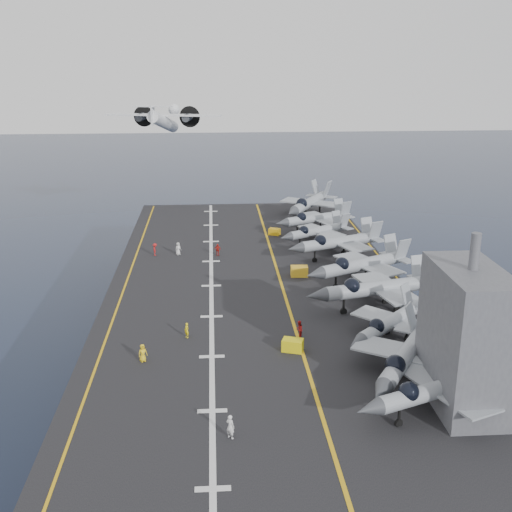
{
  "coord_description": "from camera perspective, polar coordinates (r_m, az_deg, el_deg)",
  "views": [
    {
      "loc": [
        -5.59,
        -77.01,
        38.96
      ],
      "look_at": [
        0.0,
        4.0,
        13.0
      ],
      "focal_mm": 45.0,
      "sensor_mm": 36.0,
      "label": 1
    }
  ],
  "objects": [
    {
      "name": "ground",
      "position": [
        86.49,
        0.18,
        -9.05
      ],
      "size": [
        500.0,
        500.0,
        0.0
      ],
      "primitive_type": "plane",
      "color": "#142135",
      "rests_on": "ground"
    },
    {
      "name": "hull",
      "position": [
        84.35,
        0.19,
        -6.01
      ],
      "size": [
        36.0,
        90.0,
        10.0
      ],
      "primitive_type": "cube",
      "color": "#56595E",
      "rests_on": "ground"
    },
    {
      "name": "flight_deck",
      "position": [
        82.4,
        0.19,
        -2.7
      ],
      "size": [
        38.0,
        92.0,
        0.4
      ],
      "primitive_type": "cube",
      "color": "black",
      "rests_on": "hull"
    },
    {
      "name": "foul_line",
      "position": [
        82.58,
        2.27,
        -2.51
      ],
      "size": [
        0.35,
        90.0,
        0.02
      ],
      "primitive_type": "cube",
      "color": "gold",
      "rests_on": "flight_deck"
    },
    {
      "name": "landing_centerline",
      "position": [
        82.13,
        -3.99,
        -2.65
      ],
      "size": [
        0.5,
        90.0,
        0.02
      ],
      "primitive_type": "cube",
      "color": "silver",
      "rests_on": "flight_deck"
    },
    {
      "name": "deck_edge_port",
      "position": [
        82.92,
        -11.62,
        -2.79
      ],
      "size": [
        0.25,
        90.0,
        0.02
      ],
      "primitive_type": "cube",
      "color": "gold",
      "rests_on": "flight_deck"
    },
    {
      "name": "deck_edge_stbd",
      "position": [
        85.59,
        12.65,
        -2.2
      ],
      "size": [
        0.25,
        90.0,
        0.02
      ],
      "primitive_type": "cube",
      "color": "gold",
      "rests_on": "flight_deck"
    },
    {
      "name": "island_superstructure",
      "position": [
        55.48,
        18.26,
        -5.53
      ],
      "size": [
        5.0,
        10.0,
        15.0
      ],
      "primitive_type": null,
      "color": "#56595E",
      "rests_on": "flight_deck"
    },
    {
      "name": "fighter_jet_0",
      "position": [
        55.3,
        15.97,
        -11.19
      ],
      "size": [
        16.63,
        14.04,
        4.9
      ],
      "primitive_type": null,
      "color": "#9BA1AB",
      "rests_on": "flight_deck"
    },
    {
      "name": "fighter_jet_1",
      "position": [
        59.86,
        13.19,
        -8.47
      ],
      "size": [
        16.5,
        18.05,
        5.22
      ],
      "primitive_type": null,
      "color": "#999FA7",
      "rests_on": "flight_deck"
    },
    {
      "name": "fighter_jet_2",
      "position": [
        67.21,
        11.95,
        -5.65
      ],
      "size": [
        15.84,
        15.86,
        4.67
      ],
      "primitive_type": null,
      "color": "#90979E",
      "rests_on": "flight_deck"
    },
    {
      "name": "fighter_jet_3",
      "position": [
        75.09,
        10.94,
        -2.68
      ],
      "size": [
        18.16,
        14.25,
        5.57
      ],
      "primitive_type": null,
      "color": "#9BA2AB",
      "rests_on": "flight_deck"
    },
    {
      "name": "fighter_jet_4",
      "position": [
        83.23,
        9.5,
        -0.63
      ],
      "size": [
        18.5,
        16.21,
        5.38
      ],
      "primitive_type": null,
      "color": "gray",
      "rests_on": "flight_deck"
    },
    {
      "name": "fighter_jet_5",
      "position": [
        92.93,
        7.47,
        1.34
      ],
      "size": [
        17.5,
        14.72,
        5.17
      ],
      "primitive_type": null,
      "color": "gray",
      "rests_on": "flight_deck"
    },
    {
      "name": "fighter_jet_6",
      "position": [
        99.63,
        5.53,
        2.31
      ],
      "size": [
        15.27,
        13.78,
        4.42
      ],
      "primitive_type": null,
      "color": "#9AA0A9",
      "rests_on": "flight_deck"
    },
    {
      "name": "fighter_jet_7",
      "position": [
        106.59,
        5.46,
        3.44
      ],
      "size": [
        16.33,
        13.96,
        4.79
      ],
      "primitive_type": null,
      "color": "gray",
      "rests_on": "flight_deck"
    },
    {
      "name": "fighter_jet_8",
      "position": [
        115.63,
        4.77,
        4.82
      ],
      "size": [
        17.69,
        19.65,
        5.69
      ],
      "primitive_type": null,
      "color": "#8D959C",
      "rests_on": "flight_deck"
    },
    {
      "name": "tow_cart_a",
      "position": [
        64.66,
        3.28,
        -7.92
      ],
      "size": [
        2.35,
        1.91,
        1.22
      ],
      "primitive_type": null,
      "color": "yellow",
      "rests_on": "flight_deck"
    },
    {
      "name": "tow_cart_b",
      "position": [
        85.46,
        3.87,
        -1.36
      ],
      "size": [
        2.31,
        1.57,
        1.35
      ],
      "primitive_type": null,
      "color": "gold",
      "rests_on": "flight_deck"
    },
    {
      "name": "tow_cart_c",
      "position": [
        104.59,
        1.65,
        2.18
      ],
      "size": [
        2.08,
        1.78,
        1.06
      ],
      "primitive_type": null,
      "color": "#D0990D",
      "rests_on": "flight_deck"
    },
    {
      "name": "crew_0",
      "position": [
        63.31,
        -10.04,
        -8.48
      ],
      "size": [
        1.28,
        1.13,
        1.78
      ],
      "primitive_type": "imported",
      "color": "yellow",
      "rests_on": "flight_deck"
    },
    {
      "name": "crew_1",
      "position": [
        67.67,
        -6.18,
        -6.59
      ],
      "size": [
        1.1,
        1.17,
        1.63
      ],
      "primitive_type": "imported",
      "color": "yellow",
      "rests_on": "flight_deck"
    },
    {
      "name": "crew_3",
      "position": [
        94.95,
        -8.97,
        0.58
      ],
      "size": [
        0.82,
        1.16,
        1.84
      ],
      "primitive_type": "imported",
      "color": "#B21919",
      "rests_on": "flight_deck"
    },
    {
      "name": "crew_4",
      "position": [
        93.9,
        -3.44,
        0.57
      ],
      "size": [
        1.09,
        0.73,
        1.81
      ],
      "primitive_type": "imported",
      "color": "#B01B14",
      "rests_on": "flight_deck"
    },
    {
      "name": "crew_5",
      "position": [
        94.85,
        -6.93,
        0.66
      ],
      "size": [
        1.34,
        1.26,
        1.86
      ],
      "primitive_type": "imported",
      "color": "silver",
      "rests_on": "flight_deck"
    },
    {
      "name": "crew_6",
      "position": [
        51.1,
        -2.29,
        -14.92
      ],
      "size": [
        1.44,
        1.4,
        2.01
      ],
      "primitive_type": "imported",
      "color": "silver",
      "rests_on": "flight_deck"
    },
    {
      "name": "crew_7",
      "position": [
        67.44,
        3.85,
        -6.51
      ],
      "size": [
        1.05,
        1.28,
        1.85
      ],
      "primitive_type": "imported",
      "color": "#B21919",
      "rests_on": "flight_deck"
    },
    {
      "name": "transport_plane",
      "position": [
        130.63,
        -8.23,
        11.71
      ],
      "size": [
        25.88,
        20.15,
        5.48
      ],
      "primitive_type": null,
      "color": "silver"
    }
  ]
}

